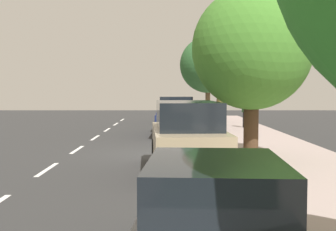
{
  "coord_description": "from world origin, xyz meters",
  "views": [
    {
      "loc": [
        0.42,
        -15.66,
        2.33
      ],
      "look_at": [
        0.41,
        3.75,
        1.18
      ],
      "focal_mm": 46.77,
      "sensor_mm": 36.0,
      "label": 1
    }
  ],
  "objects_px": {
    "parked_pickup_dark_blue_far": "(176,117)",
    "parked_sedan_grey_second": "(215,225)",
    "pedestrian_on_phone": "(245,110)",
    "fire_hydrant": "(223,138)",
    "street_tree_far_end": "(221,54)",
    "parked_suv_tan_mid": "(187,135)",
    "parked_sedan_silver_farthest": "(175,112)",
    "bicycle_at_curb": "(196,137)",
    "street_tree_mid_block": "(252,49)",
    "cyclist_with_backpack": "(202,123)",
    "street_tree_corner": "(208,65)"
  },
  "relations": [
    {
      "from": "street_tree_far_end",
      "to": "street_tree_corner",
      "type": "height_order",
      "value": "street_tree_corner"
    },
    {
      "from": "parked_pickup_dark_blue_far",
      "to": "fire_hydrant",
      "type": "height_order",
      "value": "parked_pickup_dark_blue_far"
    },
    {
      "from": "parked_sedan_silver_farthest",
      "to": "street_tree_mid_block",
      "type": "bearing_deg",
      "value": -82.72
    },
    {
      "from": "parked_pickup_dark_blue_far",
      "to": "parked_sedan_silver_farthest",
      "type": "distance_m",
      "value": 8.22
    },
    {
      "from": "parked_pickup_dark_blue_far",
      "to": "street_tree_corner",
      "type": "xyz_separation_m",
      "value": [
        2.21,
        6.35,
        3.05
      ]
    },
    {
      "from": "parked_suv_tan_mid",
      "to": "parked_sedan_silver_farthest",
      "type": "height_order",
      "value": "parked_suv_tan_mid"
    },
    {
      "from": "parked_suv_tan_mid",
      "to": "bicycle_at_curb",
      "type": "xyz_separation_m",
      "value": [
        0.59,
        5.56,
        -0.66
      ]
    },
    {
      "from": "parked_sedan_grey_second",
      "to": "street_tree_far_end",
      "type": "bearing_deg",
      "value": 83.01
    },
    {
      "from": "street_tree_far_end",
      "to": "parked_suv_tan_mid",
      "type": "bearing_deg",
      "value": -102.22
    },
    {
      "from": "street_tree_mid_block",
      "to": "pedestrian_on_phone",
      "type": "relative_size",
      "value": 3.1
    },
    {
      "from": "parked_pickup_dark_blue_far",
      "to": "street_tree_far_end",
      "type": "height_order",
      "value": "street_tree_far_end"
    },
    {
      "from": "street_tree_mid_block",
      "to": "street_tree_far_end",
      "type": "distance_m",
      "value": 8.2
    },
    {
      "from": "street_tree_mid_block",
      "to": "fire_hydrant",
      "type": "xyz_separation_m",
      "value": [
        -0.61,
        2.11,
        -3.03
      ]
    },
    {
      "from": "fire_hydrant",
      "to": "parked_sedan_grey_second",
      "type": "bearing_deg",
      "value": -97.7
    },
    {
      "from": "pedestrian_on_phone",
      "to": "parked_sedan_grey_second",
      "type": "bearing_deg",
      "value": -100.87
    },
    {
      "from": "parked_sedan_silver_farthest",
      "to": "bicycle_at_curb",
      "type": "xyz_separation_m",
      "value": [
        0.67,
        -12.93,
        -0.39
      ]
    },
    {
      "from": "parked_sedan_grey_second",
      "to": "parked_pickup_dark_blue_far",
      "type": "height_order",
      "value": "parked_pickup_dark_blue_far"
    },
    {
      "from": "parked_pickup_dark_blue_far",
      "to": "street_tree_mid_block",
      "type": "xyz_separation_m",
      "value": [
        2.21,
        -8.79,
        2.7
      ]
    },
    {
      "from": "parked_sedan_silver_farthest",
      "to": "cyclist_with_backpack",
      "type": "distance_m",
      "value": 13.42
    },
    {
      "from": "parked_pickup_dark_blue_far",
      "to": "parked_sedan_silver_farthest",
      "type": "xyz_separation_m",
      "value": [
        0.03,
        8.22,
        -0.15
      ]
    },
    {
      "from": "parked_sedan_grey_second",
      "to": "parked_pickup_dark_blue_far",
      "type": "relative_size",
      "value": 0.84
    },
    {
      "from": "parked_sedan_silver_farthest",
      "to": "street_tree_far_end",
      "type": "distance_m",
      "value": 9.69
    },
    {
      "from": "parked_pickup_dark_blue_far",
      "to": "bicycle_at_curb",
      "type": "xyz_separation_m",
      "value": [
        0.71,
        -4.71,
        -0.54
      ]
    },
    {
      "from": "parked_pickup_dark_blue_far",
      "to": "street_tree_mid_block",
      "type": "bearing_deg",
      "value": -75.89
    },
    {
      "from": "bicycle_at_curb",
      "to": "street_tree_mid_block",
      "type": "distance_m",
      "value": 5.42
    },
    {
      "from": "parked_pickup_dark_blue_far",
      "to": "cyclist_with_backpack",
      "type": "height_order",
      "value": "parked_pickup_dark_blue_far"
    },
    {
      "from": "parked_pickup_dark_blue_far",
      "to": "fire_hydrant",
      "type": "xyz_separation_m",
      "value": [
        1.6,
        -6.68,
        -0.33
      ]
    },
    {
      "from": "parked_pickup_dark_blue_far",
      "to": "street_tree_corner",
      "type": "height_order",
      "value": "street_tree_corner"
    },
    {
      "from": "street_tree_far_end",
      "to": "street_tree_corner",
      "type": "xyz_separation_m",
      "value": [
        0.0,
        6.96,
        -0.17
      ]
    },
    {
      "from": "street_tree_far_end",
      "to": "fire_hydrant",
      "type": "xyz_separation_m",
      "value": [
        -0.61,
        -6.08,
        -3.55
      ]
    },
    {
      "from": "cyclist_with_backpack",
      "to": "fire_hydrant",
      "type": "height_order",
      "value": "cyclist_with_backpack"
    },
    {
      "from": "street_tree_corner",
      "to": "pedestrian_on_phone",
      "type": "xyz_separation_m",
      "value": [
        1.79,
        -3.8,
        -2.81
      ]
    },
    {
      "from": "cyclist_with_backpack",
      "to": "street_tree_far_end",
      "type": "bearing_deg",
      "value": 74.34
    },
    {
      "from": "parked_suv_tan_mid",
      "to": "bicycle_at_curb",
      "type": "bearing_deg",
      "value": 83.95
    },
    {
      "from": "street_tree_far_end",
      "to": "parked_sedan_grey_second",
      "type": "bearing_deg",
      "value": -96.99
    },
    {
      "from": "street_tree_far_end",
      "to": "street_tree_corner",
      "type": "bearing_deg",
      "value": 90.0
    },
    {
      "from": "pedestrian_on_phone",
      "to": "fire_hydrant",
      "type": "xyz_separation_m",
      "value": [
        -2.4,
        -9.24,
        -0.57
      ]
    },
    {
      "from": "parked_suv_tan_mid",
      "to": "street_tree_far_end",
      "type": "height_order",
      "value": "street_tree_far_end"
    },
    {
      "from": "bicycle_at_curb",
      "to": "parked_suv_tan_mid",
      "type": "bearing_deg",
      "value": -96.05
    },
    {
      "from": "parked_sedan_silver_farthest",
      "to": "bicycle_at_curb",
      "type": "bearing_deg",
      "value": -87.03
    },
    {
      "from": "parked_sedan_grey_second",
      "to": "parked_suv_tan_mid",
      "type": "distance_m",
      "value": 7.38
    },
    {
      "from": "bicycle_at_curb",
      "to": "street_tree_corner",
      "type": "relative_size",
      "value": 0.24
    },
    {
      "from": "bicycle_at_curb",
      "to": "street_tree_mid_block",
      "type": "height_order",
      "value": "street_tree_mid_block"
    },
    {
      "from": "parked_sedan_silver_farthest",
      "to": "cyclist_with_backpack",
      "type": "height_order",
      "value": "cyclist_with_backpack"
    },
    {
      "from": "parked_pickup_dark_blue_far",
      "to": "street_tree_far_end",
      "type": "distance_m",
      "value": 3.95
    },
    {
      "from": "bicycle_at_curb",
      "to": "parked_pickup_dark_blue_far",
      "type": "bearing_deg",
      "value": 98.52
    },
    {
      "from": "parked_pickup_dark_blue_far",
      "to": "parked_sedan_grey_second",
      "type": "bearing_deg",
      "value": -89.62
    },
    {
      "from": "street_tree_far_end",
      "to": "parked_sedan_silver_farthest",
      "type": "bearing_deg",
      "value": 103.84
    },
    {
      "from": "parked_suv_tan_mid",
      "to": "fire_hydrant",
      "type": "distance_m",
      "value": 3.91
    },
    {
      "from": "bicycle_at_curb",
      "to": "street_tree_far_end",
      "type": "distance_m",
      "value": 5.76
    }
  ]
}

